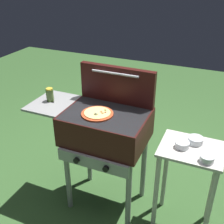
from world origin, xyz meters
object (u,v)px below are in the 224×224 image
topping_bowl_near (195,140)px  sauce_jar (50,95)px  pizza_cheese (97,113)px  topping_bowl_far (207,159)px  prep_table (188,172)px  topping_bowl_middle (182,145)px  grill (104,129)px

topping_bowl_near → sauce_jar: bearing=-177.2°
pizza_cheese → sauce_jar: (-0.46, 0.06, 0.05)m
topping_bowl_far → prep_table: bearing=134.3°
topping_bowl_middle → sauce_jar: bearing=178.1°
topping_bowl_near → topping_bowl_far: 0.21m
topping_bowl_far → topping_bowl_middle: 0.20m
grill → sauce_jar: sauce_jar is taller
grill → topping_bowl_far: bearing=-8.0°
grill → pizza_cheese: (-0.04, -0.04, 0.15)m
topping_bowl_near → pizza_cheese: bearing=-170.6°
grill → topping_bowl_near: size_ratio=8.58×
pizza_cheese → sauce_jar: size_ratio=2.20×
topping_bowl_near → prep_table: bearing=-97.8°
sauce_jar → topping_bowl_near: size_ratio=0.99×
sauce_jar → topping_bowl_far: 1.30m
grill → prep_table: bearing=0.4°
topping_bowl_near → topping_bowl_far: (0.10, -0.19, -0.00)m
prep_table → topping_bowl_near: 0.25m
grill → sauce_jar: size_ratio=8.69×
sauce_jar → topping_bowl_middle: size_ratio=1.11×
grill → pizza_cheese: bearing=-130.8°
pizza_cheese → sauce_jar: sauce_jar is taller
prep_table → topping_bowl_near: size_ratio=6.83×
topping_bowl_middle → pizza_cheese: bearing=-177.7°
sauce_jar → topping_bowl_near: 1.20m
grill → topping_bowl_middle: size_ratio=9.65×
grill → sauce_jar: (-0.50, 0.02, 0.20)m
sauce_jar → topping_bowl_near: bearing=2.8°
sauce_jar → topping_bowl_far: (1.28, -0.13, -0.17)m
grill → pizza_cheese: pizza_cheese is taller
grill → prep_table: 0.71m
grill → topping_bowl_far: grill is taller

